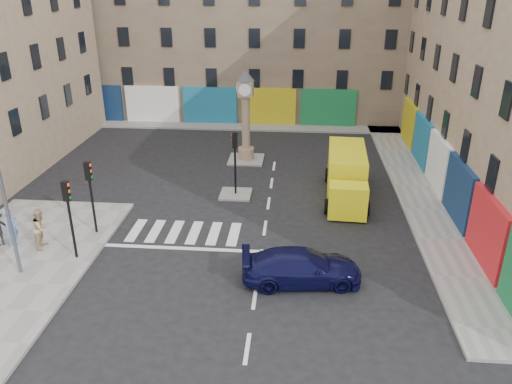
# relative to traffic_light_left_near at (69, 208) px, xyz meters

# --- Properties ---
(ground) EXTENTS (120.00, 120.00, 0.00)m
(ground) POSITION_rel_traffic_light_left_near_xyz_m (8.30, -0.20, -2.62)
(ground) COLOR black
(ground) RESTS_ON ground
(sidewalk_right) EXTENTS (2.60, 30.00, 0.15)m
(sidewalk_right) POSITION_rel_traffic_light_left_near_xyz_m (17.00, 9.80, -2.55)
(sidewalk_right) COLOR gray
(sidewalk_right) RESTS_ON ground
(sidewalk_far) EXTENTS (32.00, 2.40, 0.15)m
(sidewalk_far) POSITION_rel_traffic_light_left_near_xyz_m (4.30, 22.00, -2.55)
(sidewalk_far) COLOR gray
(sidewalk_far) RESTS_ON ground
(island_near) EXTENTS (1.80, 1.80, 0.12)m
(island_near) POSITION_rel_traffic_light_left_near_xyz_m (6.30, 7.80, -2.56)
(island_near) COLOR gray
(island_near) RESTS_ON ground
(island_far) EXTENTS (2.40, 2.40, 0.12)m
(island_far) POSITION_rel_traffic_light_left_near_xyz_m (6.30, 13.80, -2.56)
(island_far) COLOR gray
(island_far) RESTS_ON ground
(building_far) EXTENTS (32.00, 10.00, 17.00)m
(building_far) POSITION_rel_traffic_light_left_near_xyz_m (4.30, 27.80, 5.88)
(building_far) COLOR #7C6A53
(building_far) RESTS_ON ground
(traffic_light_left_near) EXTENTS (0.28, 0.22, 3.70)m
(traffic_light_left_near) POSITION_rel_traffic_light_left_near_xyz_m (0.00, 0.00, 0.00)
(traffic_light_left_near) COLOR black
(traffic_light_left_near) RESTS_ON sidewalk_left
(traffic_light_left_far) EXTENTS (0.28, 0.22, 3.70)m
(traffic_light_left_far) POSITION_rel_traffic_light_left_near_xyz_m (0.00, 2.40, 0.00)
(traffic_light_left_far) COLOR black
(traffic_light_left_far) RESTS_ON sidewalk_left
(traffic_light_island) EXTENTS (0.28, 0.22, 3.70)m
(traffic_light_island) POSITION_rel_traffic_light_left_near_xyz_m (6.30, 7.80, -0.03)
(traffic_light_island) COLOR black
(traffic_light_island) RESTS_ON island_near
(clock_pillar) EXTENTS (1.20, 1.20, 6.10)m
(clock_pillar) POSITION_rel_traffic_light_left_near_xyz_m (6.30, 13.80, 0.93)
(clock_pillar) COLOR tan
(clock_pillar) RESTS_ON island_far
(navy_sedan) EXTENTS (5.18, 2.58, 1.45)m
(navy_sedan) POSITION_rel_traffic_light_left_near_xyz_m (10.15, -0.91, -1.90)
(navy_sedan) COLOR black
(navy_sedan) RESTS_ON ground
(yellow_van) EXTENTS (2.66, 7.07, 2.53)m
(yellow_van) POSITION_rel_traffic_light_left_near_xyz_m (12.71, 8.41, -1.36)
(yellow_van) COLOR yellow
(yellow_van) RESTS_ON ground
(pedestrian_blue) EXTENTS (0.63, 0.79, 1.90)m
(pedestrian_blue) POSITION_rel_traffic_light_left_near_xyz_m (-3.32, 0.75, -1.52)
(pedestrian_blue) COLOR #5C82D2
(pedestrian_blue) RESTS_ON sidewalk_left
(pedestrian_tan) EXTENTS (0.77, 0.97, 1.93)m
(pedestrian_tan) POSITION_rel_traffic_light_left_near_xyz_m (-1.89, 0.78, -1.51)
(pedestrian_tan) COLOR tan
(pedestrian_tan) RESTS_ON sidewalk_left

